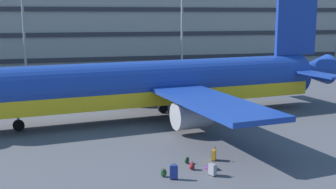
% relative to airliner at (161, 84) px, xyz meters
% --- Properties ---
extents(ground_plane, '(600.00, 600.00, 0.00)m').
position_rel_airliner_xyz_m(ground_plane, '(-0.85, 0.28, -3.01)').
color(ground_plane, '#4C4C51').
extents(terminal_structure, '(140.58, 17.75, 16.03)m').
position_rel_airliner_xyz_m(terminal_structure, '(-0.85, 43.34, 5.01)').
color(terminal_structure, gray).
rests_on(terminal_structure, ground_plane).
extents(airliner, '(37.51, 30.32, 11.03)m').
position_rel_airliner_xyz_m(airliner, '(0.00, 0.00, 0.00)').
color(airliner, navy).
rests_on(airliner, ground_plane).
extents(suitcase_upright, '(0.49, 0.31, 0.93)m').
position_rel_airliner_xyz_m(suitcase_upright, '(-2.80, -14.93, -2.57)').
color(suitcase_upright, navy).
rests_on(suitcase_upright, ground_plane).
extents(suitcase_teal, '(0.69, 0.55, 0.22)m').
position_rel_airliner_xyz_m(suitcase_teal, '(-0.23, -13.98, -2.90)').
color(suitcase_teal, '#72388C').
rests_on(suitcase_teal, ground_plane).
extents(suitcase_red, '(0.41, 0.52, 0.86)m').
position_rel_airliner_xyz_m(suitcase_red, '(-0.49, -14.90, -2.63)').
color(suitcase_red, gray).
rests_on(suitcase_red, ground_plane).
extents(suitcase_small, '(0.42, 0.47, 0.88)m').
position_rel_airliner_xyz_m(suitcase_small, '(0.52, -12.38, -2.64)').
color(suitcase_small, orange).
rests_on(suitcase_small, ground_plane).
extents(backpack_large, '(0.37, 0.26, 0.52)m').
position_rel_airliner_xyz_m(backpack_large, '(-3.26, -14.42, -2.78)').
color(backpack_large, '#264C26').
rests_on(backpack_large, ground_plane).
extents(backpack_navy, '(0.39, 0.39, 0.47)m').
position_rel_airliner_xyz_m(backpack_navy, '(-1.33, -12.51, -2.80)').
color(backpack_navy, '#264C26').
rests_on(backpack_navy, ground_plane).
extents(backpack_laid_flat, '(0.33, 0.40, 0.52)m').
position_rel_airliner_xyz_m(backpack_laid_flat, '(-1.36, -13.68, -2.78)').
color(backpack_laid_flat, maroon).
rests_on(backpack_laid_flat, ground_plane).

